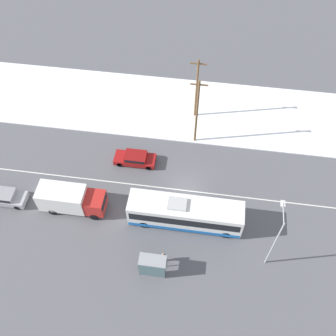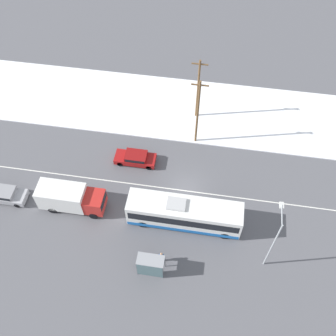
# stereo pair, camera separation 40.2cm
# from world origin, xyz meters

# --- Properties ---
(ground_plane) EXTENTS (120.00, 120.00, 0.00)m
(ground_plane) POSITION_xyz_m (0.00, 0.00, 0.00)
(ground_plane) COLOR #56565B
(snow_lot) EXTENTS (80.00, 10.55, 0.12)m
(snow_lot) POSITION_xyz_m (0.00, 11.87, 0.06)
(snow_lot) COLOR white
(snow_lot) RESTS_ON ground_plane
(lane_marking_center) EXTENTS (60.00, 0.12, 0.00)m
(lane_marking_center) POSITION_xyz_m (0.00, 0.00, 0.00)
(lane_marking_center) COLOR silver
(lane_marking_center) RESTS_ON ground_plane
(city_bus) EXTENTS (11.04, 2.57, 3.31)m
(city_bus) POSITION_xyz_m (0.34, -3.65, 1.62)
(city_bus) COLOR white
(city_bus) RESTS_ON ground_plane
(box_truck) EXTENTS (6.62, 2.30, 2.93)m
(box_truck) POSITION_xyz_m (-11.15, -3.62, 1.62)
(box_truck) COLOR silver
(box_truck) RESTS_ON ground_plane
(sedan_car) EXTENTS (4.51, 1.80, 1.32)m
(sedan_car) POSITION_xyz_m (-5.90, 2.95, 0.73)
(sedan_car) COLOR maroon
(sedan_car) RESTS_ON ground_plane
(parked_car_near_truck) EXTENTS (4.06, 1.80, 1.45)m
(parked_car_near_truck) POSITION_xyz_m (-18.07, -3.80, 0.79)
(parked_car_near_truck) COLOR #9E9EA3
(parked_car_near_truck) RESTS_ON ground_plane
(pedestrian_at_stop) EXTENTS (0.58, 0.26, 1.62)m
(pedestrian_at_stop) POSITION_xyz_m (-1.18, -8.08, 0.99)
(pedestrian_at_stop) COLOR #23232D
(pedestrian_at_stop) RESTS_ON ground_plane
(bus_shelter) EXTENTS (2.44, 1.20, 2.40)m
(bus_shelter) POSITION_xyz_m (-1.96, -9.40, 1.67)
(bus_shelter) COLOR gray
(bus_shelter) RESTS_ON ground_plane
(streetlamp) EXTENTS (0.36, 2.32, 7.62)m
(streetlamp) POSITION_xyz_m (8.28, -6.47, 4.76)
(streetlamp) COLOR #9EA3A8
(streetlamp) RESTS_ON ground_plane
(utility_pole_roadside) EXTENTS (1.80, 0.24, 9.04)m
(utility_pole_roadside) POSITION_xyz_m (0.27, 6.98, 4.71)
(utility_pole_roadside) COLOR brown
(utility_pole_roadside) RESTS_ON ground_plane
(utility_pole_snowlot) EXTENTS (1.80, 0.24, 8.36)m
(utility_pole_snowlot) POSITION_xyz_m (-0.13, 10.95, 4.37)
(utility_pole_snowlot) COLOR brown
(utility_pole_snowlot) RESTS_ON ground_plane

